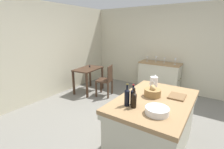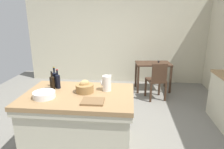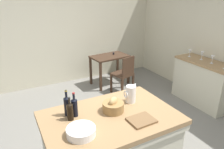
{
  "view_description": "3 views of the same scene",
  "coord_description": "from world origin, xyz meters",
  "px_view_note": "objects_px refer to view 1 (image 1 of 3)",
  "views": [
    {
      "loc": [
        -2.58,
        -1.42,
        1.89
      ],
      "look_at": [
        0.03,
        0.35,
        1.02
      ],
      "focal_mm": 26.1,
      "sensor_mm": 36.0,
      "label": 1
    },
    {
      "loc": [
        0.42,
        -3.23,
        1.94
      ],
      "look_at": [
        0.09,
        0.1,
        0.94
      ],
      "focal_mm": 31.54,
      "sensor_mm": 36.0,
      "label": 2
    },
    {
      "loc": [
        -1.29,
        -2.55,
        2.22
      ],
      "look_at": [
        0.27,
        0.37,
        0.92
      ],
      "focal_mm": 33.64,
      "sensor_mm": 36.0,
      "label": 3
    }
  ],
  "objects_px": {
    "wine_bottle_green": "(134,100)",
    "wine_glass_far_left": "(175,60)",
    "bread_basket": "(152,92)",
    "cutting_board": "(177,96)",
    "pitcher": "(154,83)",
    "wine_glass_left": "(164,59)",
    "wash_bowl": "(157,111)",
    "side_cabinet": "(159,77)",
    "island_table": "(153,122)",
    "writing_desk": "(88,72)",
    "wine_bottle_amber": "(127,97)",
    "wooden_chair": "(106,80)",
    "wine_glass_right": "(147,58)",
    "wine_glass_middle": "(156,58)",
    "wine_bottle_dark": "(133,97)"
  },
  "relations": [
    {
      "from": "side_cabinet",
      "to": "wine_glass_left",
      "type": "distance_m",
      "value": 0.58
    },
    {
      "from": "wine_bottle_green",
      "to": "wine_glass_right",
      "type": "relative_size",
      "value": 1.79
    },
    {
      "from": "island_table",
      "to": "pitcher",
      "type": "bearing_deg",
      "value": 23.62
    },
    {
      "from": "cutting_board",
      "to": "wine_glass_left",
      "type": "xyz_separation_m",
      "value": [
        2.32,
        0.9,
        0.15
      ]
    },
    {
      "from": "island_table",
      "to": "wine_glass_middle",
      "type": "xyz_separation_m",
      "value": [
        2.59,
        0.9,
        0.57
      ]
    },
    {
      "from": "pitcher",
      "to": "wine_bottle_amber",
      "type": "xyz_separation_m",
      "value": [
        -0.82,
        0.08,
        0.01
      ]
    },
    {
      "from": "wine_bottle_green",
      "to": "wine_glass_far_left",
      "type": "relative_size",
      "value": 1.54
    },
    {
      "from": "cutting_board",
      "to": "pitcher",
      "type": "bearing_deg",
      "value": 73.31
    },
    {
      "from": "wash_bowl",
      "to": "wine_glass_far_left",
      "type": "height_order",
      "value": "wine_glass_far_left"
    },
    {
      "from": "wine_glass_middle",
      "to": "cutting_board",
      "type": "bearing_deg",
      "value": -153.45
    },
    {
      "from": "pitcher",
      "to": "bread_basket",
      "type": "xyz_separation_m",
      "value": [
        -0.31,
        -0.1,
        -0.05
      ]
    },
    {
      "from": "bread_basket",
      "to": "cutting_board",
      "type": "xyz_separation_m",
      "value": [
        0.18,
        -0.33,
        -0.06
      ]
    },
    {
      "from": "wooden_chair",
      "to": "wine_glass_right",
      "type": "distance_m",
      "value": 1.5
    },
    {
      "from": "writing_desk",
      "to": "wooden_chair",
      "type": "distance_m",
      "value": 0.66
    },
    {
      "from": "writing_desk",
      "to": "cutting_board",
      "type": "distance_m",
      "value": 3.03
    },
    {
      "from": "cutting_board",
      "to": "wine_glass_middle",
      "type": "distance_m",
      "value": 2.61
    },
    {
      "from": "wine_bottle_dark",
      "to": "wine_glass_middle",
      "type": "xyz_separation_m",
      "value": [
        2.96,
        0.71,
        0.05
      ]
    },
    {
      "from": "wooden_chair",
      "to": "wine_bottle_dark",
      "type": "xyz_separation_m",
      "value": [
        -1.72,
        -1.72,
        0.5
      ]
    },
    {
      "from": "side_cabinet",
      "to": "wine_glass_left",
      "type": "bearing_deg",
      "value": -89.71
    },
    {
      "from": "pitcher",
      "to": "cutting_board",
      "type": "xyz_separation_m",
      "value": [
        -0.13,
        -0.43,
        -0.1
      ]
    },
    {
      "from": "wine_bottle_dark",
      "to": "wine_glass_far_left",
      "type": "bearing_deg",
      "value": 2.54
    },
    {
      "from": "wash_bowl",
      "to": "wine_bottle_green",
      "type": "xyz_separation_m",
      "value": [
        -0.01,
        0.32,
        0.07
      ]
    },
    {
      "from": "side_cabinet",
      "to": "writing_desk",
      "type": "relative_size",
      "value": 1.3
    },
    {
      "from": "island_table",
      "to": "wine_glass_right",
      "type": "xyz_separation_m",
      "value": [
        2.54,
        1.17,
        0.56
      ]
    },
    {
      "from": "wine_glass_far_left",
      "to": "wine_glass_middle",
      "type": "relative_size",
      "value": 1.05
    },
    {
      "from": "island_table",
      "to": "writing_desk",
      "type": "xyz_separation_m",
      "value": [
        1.32,
        2.56,
        0.16
      ]
    },
    {
      "from": "pitcher",
      "to": "wine_glass_far_left",
      "type": "distance_m",
      "value": 2.14
    },
    {
      "from": "writing_desk",
      "to": "wine_glass_right",
      "type": "height_order",
      "value": "wine_glass_right"
    },
    {
      "from": "pitcher",
      "to": "cutting_board",
      "type": "distance_m",
      "value": 0.46
    },
    {
      "from": "writing_desk",
      "to": "wine_glass_left",
      "type": "xyz_separation_m",
      "value": [
        1.25,
        -1.92,
        0.4
      ]
    },
    {
      "from": "side_cabinet",
      "to": "wooden_chair",
      "type": "distance_m",
      "value": 1.67
    },
    {
      "from": "island_table",
      "to": "bread_basket",
      "type": "distance_m",
      "value": 0.48
    },
    {
      "from": "writing_desk",
      "to": "wine_glass_left",
      "type": "relative_size",
      "value": 6.01
    },
    {
      "from": "wine_glass_far_left",
      "to": "island_table",
      "type": "bearing_deg",
      "value": -172.73
    },
    {
      "from": "writing_desk",
      "to": "side_cabinet",
      "type": "bearing_deg",
      "value": -55.22
    },
    {
      "from": "wine_glass_left",
      "to": "wooden_chair",
      "type": "bearing_deg",
      "value": 133.76
    },
    {
      "from": "wash_bowl",
      "to": "cutting_board",
      "type": "relative_size",
      "value": 1.04
    },
    {
      "from": "wine_glass_left",
      "to": "wash_bowl",
      "type": "bearing_deg",
      "value": -164.74
    },
    {
      "from": "wooden_chair",
      "to": "wash_bowl",
      "type": "xyz_separation_m",
      "value": [
        -1.78,
        -2.09,
        0.42
      ]
    },
    {
      "from": "side_cabinet",
      "to": "wine_bottle_green",
      "type": "relative_size",
      "value": 4.41
    },
    {
      "from": "wine_glass_left",
      "to": "wine_bottle_dark",
      "type": "bearing_deg",
      "value": -171.32
    },
    {
      "from": "wooden_chair",
      "to": "wash_bowl",
      "type": "height_order",
      "value": "wash_bowl"
    },
    {
      "from": "side_cabinet",
      "to": "cutting_board",
      "type": "bearing_deg",
      "value": -156.05
    },
    {
      "from": "wine_glass_far_left",
      "to": "writing_desk",
      "type": "bearing_deg",
      "value": 118.03
    },
    {
      "from": "writing_desk",
      "to": "wine_bottle_dark",
      "type": "distance_m",
      "value": 2.93
    },
    {
      "from": "side_cabinet",
      "to": "wine_glass_far_left",
      "type": "bearing_deg",
      "value": -96.97
    },
    {
      "from": "writing_desk",
      "to": "wine_bottle_dark",
      "type": "height_order",
      "value": "wine_bottle_dark"
    },
    {
      "from": "wooden_chair",
      "to": "wine_bottle_green",
      "type": "bearing_deg",
      "value": -135.37
    },
    {
      "from": "side_cabinet",
      "to": "island_table",
      "type": "bearing_deg",
      "value": -163.42
    },
    {
      "from": "wine_bottle_green",
      "to": "wooden_chair",
      "type": "bearing_deg",
      "value": 44.63
    }
  ]
}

